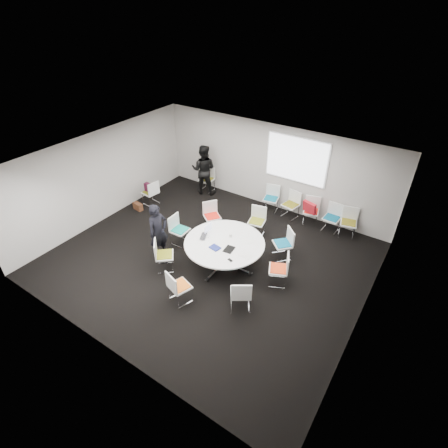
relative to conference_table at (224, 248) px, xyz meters
The scene contains 31 objects.
room_shell 0.95m from the conference_table, behind, with size 8.08×7.08×2.88m.
conference_table is the anchor object (origin of this frame).
projection_screen 3.68m from the conference_table, 84.19° to the left, with size 1.90×0.03×1.35m, color white.
chair_ring_a 1.54m from the conference_table, ahead, with size 0.60×0.61×0.88m.
chair_ring_b 1.63m from the conference_table, 44.36° to the left, with size 0.64×0.64×0.88m.
chair_ring_c 1.70m from the conference_table, 89.05° to the left, with size 0.54×0.53×0.88m.
chair_ring_d 1.72m from the conference_table, 136.25° to the left, with size 0.63×0.64×0.88m.
chair_ring_e 1.61m from the conference_table, behind, with size 0.46×0.48×0.88m.
chair_ring_f 1.59m from the conference_table, 139.73° to the right, with size 0.64×0.64×0.88m.
chair_ring_g 1.71m from the conference_table, 94.66° to the right, with size 0.58×0.57×0.88m.
chair_ring_h 1.61m from the conference_table, 43.05° to the right, with size 0.63×0.63×0.88m.
chair_back_a 3.14m from the conference_table, 94.41° to the left, with size 0.54×0.53×0.88m.
chair_back_b 3.17m from the conference_table, 81.55° to the left, with size 0.54×0.53×0.88m.
chair_back_c 3.34m from the conference_table, 69.81° to the left, with size 0.56×0.56×0.88m.
chair_back_d 3.59m from the conference_table, 59.57° to the left, with size 0.48×0.47×0.88m.
chair_back_e 3.89m from the conference_table, 53.51° to the left, with size 0.55×0.54×0.88m.
chair_spare_left 4.03m from the conference_table, 161.83° to the left, with size 0.50×0.51×0.88m.
chair_person_back 4.19m from the conference_table, 132.30° to the left, with size 0.47×0.46×0.88m.
person_main 1.81m from the conference_table, 157.50° to the right, with size 0.59×0.39×1.62m, color black.
person_back 4.08m from the conference_table, 133.87° to the left, with size 0.87×0.68×1.79m, color black.
laptop 0.60m from the conference_table, behind, with size 0.35×0.22×0.03m, color #333338.
laptop_lid 0.72m from the conference_table, 166.57° to the left, with size 0.30×0.02×0.22m, color silver.
notebook_black 0.39m from the conference_table, 35.89° to the right, with size 0.22×0.30×0.02m, color black.
tablet_folio 0.41m from the conference_table, 100.94° to the right, with size 0.26×0.20×0.03m, color navy.
papers_right 0.62m from the conference_table, 36.17° to the left, with size 0.30×0.21×0.00m, color white.
papers_front 0.77m from the conference_table, 12.15° to the right, with size 0.30×0.21×0.00m, color silver.
cup 0.38m from the conference_table, 89.45° to the left, with size 0.08×0.08×0.09m, color white.
phone 0.77m from the conference_table, 45.65° to the right, with size 0.14×0.07×0.01m, color black.
maroon_bag 4.04m from the conference_table, 161.87° to the left, with size 0.40×0.14×0.28m, color #411126.
brown_bag 4.04m from the conference_table, 169.57° to the left, with size 0.36×0.16×0.24m, color #4C2A18.
red_jacket 3.12m from the conference_table, 68.31° to the left, with size 0.44×0.10×0.35m, color #AC151F.
Camera 1 is at (4.42, -5.96, 6.16)m, focal length 28.00 mm.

